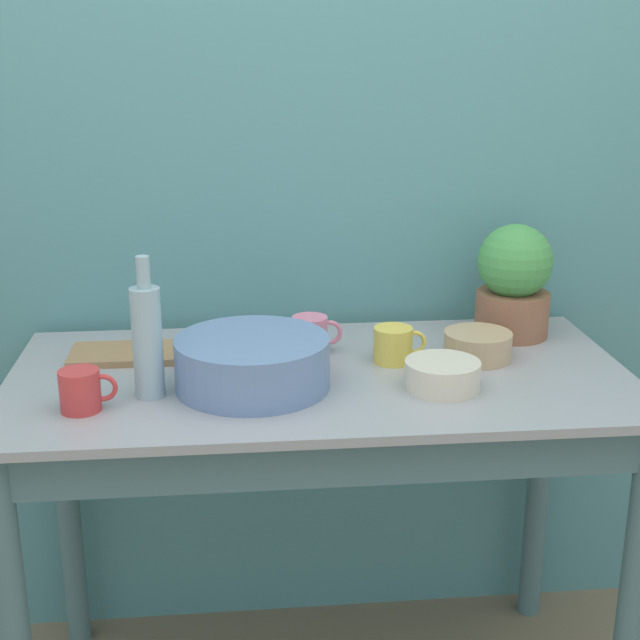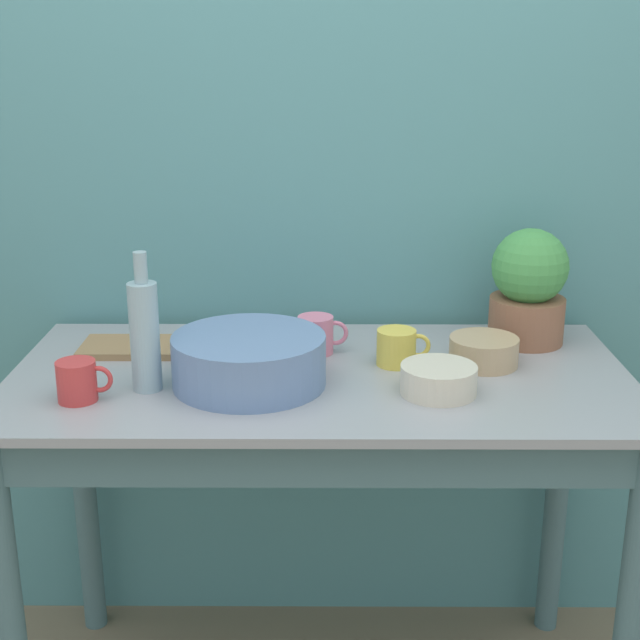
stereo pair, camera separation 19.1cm
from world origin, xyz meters
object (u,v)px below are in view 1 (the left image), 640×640
at_px(bowl_wash_large, 252,363).
at_px(tray_board, 135,353).
at_px(potted_plant, 514,281).
at_px(mug_yellow, 394,345).
at_px(bottle_tall, 147,339).
at_px(mug_pink, 311,335).
at_px(mug_red, 81,390).
at_px(bowl_small_cream, 442,375).
at_px(bowl_small_tan, 478,346).

distance_m(bowl_wash_large, tray_board, 0.34).
xyz_separation_m(potted_plant, bowl_wash_large, (-0.64, -0.28, -0.08)).
bearing_deg(mug_yellow, bottle_tall, -164.26).
xyz_separation_m(bowl_wash_large, tray_board, (-0.26, 0.21, -0.05)).
distance_m(mug_yellow, mug_pink, 0.20).
xyz_separation_m(mug_red, mug_pink, (0.48, 0.29, 0.00)).
distance_m(potted_plant, bowl_small_cream, 0.43).
distance_m(mug_pink, bowl_small_tan, 0.38).
bearing_deg(bottle_tall, potted_plant, 20.05).
height_order(mug_pink, tray_board, mug_pink).
distance_m(bottle_tall, mug_red, 0.16).
distance_m(potted_plant, tray_board, 0.92).
height_order(mug_yellow, mug_pink, mug_pink).
bearing_deg(bowl_small_cream, bowl_small_tan, 54.42).
distance_m(bowl_wash_large, mug_red, 0.35).
distance_m(bottle_tall, mug_pink, 0.43).
bearing_deg(tray_board, mug_yellow, -8.94).
height_order(potted_plant, bowl_small_cream, potted_plant).
xyz_separation_m(bowl_wash_large, mug_pink, (0.14, 0.20, -0.01)).
bearing_deg(bowl_small_tan, potted_plant, 51.49).
height_order(bowl_wash_large, bowl_small_tan, bowl_wash_large).
distance_m(bowl_wash_large, mug_yellow, 0.34).
relative_size(bowl_wash_large, tray_board, 1.10).
bearing_deg(mug_yellow, tray_board, 171.06).
distance_m(mug_red, tray_board, 0.31).
distance_m(bottle_tall, mug_yellow, 0.56).
xyz_separation_m(bottle_tall, mug_yellow, (0.53, 0.15, -0.08)).
bearing_deg(mug_red, mug_pink, 31.25).
xyz_separation_m(potted_plant, bottle_tall, (-0.85, -0.31, -0.01)).
height_order(potted_plant, mug_yellow, potted_plant).
height_order(bottle_tall, bowl_small_cream, bottle_tall).
bearing_deg(tray_board, bowl_small_tan, -6.71).
bearing_deg(bowl_small_cream, mug_red, -176.70).
xyz_separation_m(mug_yellow, bowl_small_tan, (0.19, 0.00, -0.01)).
height_order(mug_pink, bowl_small_cream, mug_pink).
bearing_deg(mug_pink, bowl_wash_large, -125.03).
xyz_separation_m(mug_yellow, bowl_small_cream, (0.07, -0.17, -0.01)).
bearing_deg(potted_plant, mug_yellow, -153.32).
bearing_deg(tray_board, mug_red, -103.58).
height_order(potted_plant, tray_board, potted_plant).
bearing_deg(bowl_wash_large, bowl_small_cream, -6.90).
bearing_deg(bowl_wash_large, tray_board, 140.97).
height_order(potted_plant, bottle_tall, bottle_tall).
bearing_deg(bowl_small_tan, tray_board, 173.29).
bearing_deg(bowl_wash_large, potted_plant, 23.80).
relative_size(bottle_tall, tray_board, 1.00).
xyz_separation_m(potted_plant, mug_red, (-0.98, -0.37, -0.09)).
bearing_deg(bowl_small_tan, bowl_small_cream, -125.58).
height_order(bottle_tall, mug_pink, bottle_tall).
height_order(bottle_tall, mug_red, bottle_tall).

